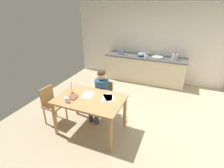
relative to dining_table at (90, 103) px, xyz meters
name	(u,v)px	position (x,y,z in m)	size (l,w,h in m)	color
ground_plane	(123,115)	(0.45, 0.79, -0.71)	(5.20, 5.20, 0.04)	tan
wall_back	(149,42)	(0.45, 3.39, 0.61)	(5.20, 0.12, 2.60)	silver
kitchen_counter	(144,69)	(0.45, 3.03, -0.24)	(2.70, 0.64, 0.90)	beige
dining_table	(90,103)	(0.00, 0.00, 0.00)	(1.38, 0.92, 0.80)	tan
chair_at_table	(104,96)	(-0.02, 0.70, -0.22)	(0.44, 0.44, 0.85)	tan
person_seated	(100,91)	(-0.03, 0.55, -0.01)	(0.37, 0.61, 1.19)	navy
chair_side_empty	(52,104)	(-0.95, -0.07, -0.20)	(0.43, 0.43, 0.87)	tan
coffee_mug	(67,100)	(-0.34, -0.30, 0.16)	(0.12, 0.08, 0.10)	white
candlestick	(72,90)	(-0.45, 0.04, 0.19)	(0.06, 0.06, 0.28)	gold
book_magazine	(72,97)	(-0.34, -0.12, 0.12)	(0.19, 0.18, 0.02)	brown
paper_letter	(88,95)	(-0.11, 0.12, 0.11)	(0.21, 0.30, 0.00)	white
paper_bill	(109,97)	(0.35, 0.20, 0.11)	(0.21, 0.30, 0.00)	white
paper_envelope	(107,98)	(0.32, 0.15, 0.11)	(0.21, 0.30, 0.00)	white
sink_unit	(157,57)	(0.85, 3.03, 0.23)	(0.36, 0.36, 0.24)	#B2B7BC
bottle_oil	(119,51)	(-0.48, 2.99, 0.33)	(0.08, 0.08, 0.27)	#8C999E
bottle_vinegar	(122,51)	(-0.36, 2.96, 0.34)	(0.07, 0.07, 0.30)	#8C999E
mixing_bowl	(142,54)	(0.32, 3.03, 0.28)	(0.28, 0.28, 0.13)	#668C99
stovetop_kettle	(175,57)	(1.38, 3.03, 0.31)	(0.18, 0.18, 0.22)	#B7BABF
wine_glass_near_sink	(148,52)	(0.51, 3.18, 0.32)	(0.07, 0.07, 0.15)	silver
wine_glass_by_kettle	(145,52)	(0.40, 3.18, 0.32)	(0.07, 0.07, 0.15)	silver
teacup_on_counter	(146,56)	(0.49, 2.88, 0.26)	(0.13, 0.09, 0.10)	white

